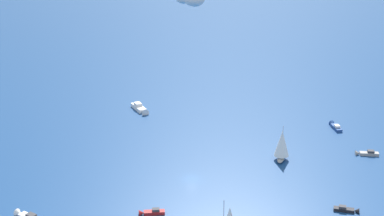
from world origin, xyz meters
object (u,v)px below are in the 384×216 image
motorboat_far_stbd (366,153)px  motorboat_trailing (140,109)px  motorboat_near_centre (347,210)px  sailboat_mid_cluster (282,145)px  motorboat_ahead (335,126)px  motorboat_far_port (151,212)px

motorboat_far_stbd → motorboat_trailing: 71.14m
motorboat_far_stbd → motorboat_near_centre: bearing=-173.4°
motorboat_far_stbd → sailboat_mid_cluster: 23.55m
motorboat_trailing → sailboat_mid_cluster: (-12.20, -52.18, 3.48)m
motorboat_trailing → sailboat_mid_cluster: sailboat_mid_cluster is taller
motorboat_trailing → motorboat_near_centre: bearing=-112.1°
motorboat_ahead → sailboat_mid_cluster: size_ratio=0.66×
motorboat_far_stbd → motorboat_trailing: motorboat_trailing is taller
motorboat_ahead → motorboat_far_port: bearing=162.4°
motorboat_far_port → motorboat_ahead: motorboat_ahead is taller
motorboat_ahead → motorboat_far_stbd: bearing=-138.8°
motorboat_ahead → motorboat_trailing: bearing=105.0°
motorboat_trailing → sailboat_mid_cluster: bearing=-103.2°
motorboat_near_centre → sailboat_mid_cluster: bearing=51.2°
motorboat_far_port → motorboat_trailing: 64.04m
motorboat_near_centre → motorboat_ahead: 48.88m
motorboat_ahead → sailboat_mid_cluster: sailboat_mid_cluster is taller
sailboat_mid_cluster → motorboat_far_stbd: bearing=-54.6°
motorboat_far_stbd → sailboat_mid_cluster: bearing=125.4°
motorboat_near_centre → motorboat_ahead: (46.08, 16.30, 0.07)m
motorboat_trailing → sailboat_mid_cluster: 53.70m
motorboat_far_stbd → sailboat_mid_cluster: sailboat_mid_cluster is taller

